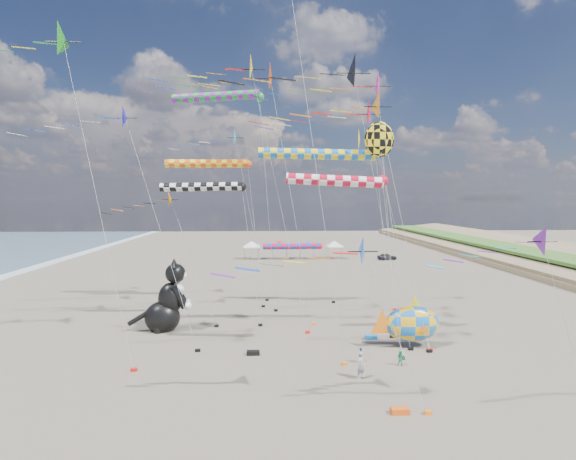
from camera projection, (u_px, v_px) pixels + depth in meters
The scene contains 30 objects.
ground at pixel (342, 428), 21.41m from camera, with size 260.00×260.00×0.00m, color brown.
delta_kite_0 at pixel (116, 122), 30.63m from camera, with size 11.39×1.77×17.49m.
delta_kite_1 at pixel (348, 260), 21.95m from camera, with size 9.86×1.70×9.19m.
delta_kite_2 at pixel (254, 75), 34.74m from camera, with size 11.96×2.33×21.96m.
delta_kite_4 at pixel (234, 142), 46.62m from camera, with size 8.88×1.88×18.14m.
delta_kite_5 at pixel (44, 41), 26.73m from camera, with size 12.09×2.40×21.81m.
delta_kite_6 at pixel (347, 76), 34.72m from camera, with size 15.64×2.93×22.14m.
delta_kite_7 at pixel (152, 204), 37.21m from camera, with size 9.67×1.53×11.67m.
delta_kite_8 at pixel (518, 248), 21.97m from camera, with size 8.62×1.66×9.74m.
delta_kite_9 at pixel (365, 116), 37.85m from camera, with size 13.20×2.53×19.44m.
delta_kite_10 at pixel (366, 112), 30.48m from camera, with size 11.73×2.09×18.21m.
delta_kite_11 at pixel (360, 89), 42.19m from camera, with size 14.06×2.73×22.83m.
delta_kite_12 at pixel (254, 77), 37.06m from camera, with size 15.15×2.75×22.59m.
windsock_0 at pixel (323, 155), 33.94m from camera, with size 10.63×0.86×14.71m.
windsock_1 at pixel (341, 182), 29.48m from camera, with size 8.05×0.77×12.49m.
windsock_2 at pixel (221, 97), 41.85m from camera, with size 9.77×0.90×20.88m.
windsock_3 at pixel (295, 247), 46.41m from camera, with size 7.55×0.67×6.34m.
windsock_4 at pixel (211, 164), 43.96m from camera, with size 9.71×0.85×14.78m.
windsock_5 at pixel (206, 188), 37.43m from camera, with size 8.45×0.75×12.28m.
angelfish_kite at pixel (377, 141), 33.17m from camera, with size 3.74×3.02×16.61m.
cat_inflatable at pixel (166, 295), 37.03m from camera, with size 4.42×2.21×5.96m, color black, non-canonical shape.
fish_inflatable at pixel (412, 324), 32.94m from camera, with size 5.41×2.16×3.80m.
person_adult at pixel (361, 365), 27.16m from camera, with size 0.62×0.40×1.69m, color #9897A0.
child_green at pixel (401, 359), 29.25m from camera, with size 0.48×0.38×0.99m, color #239052.
child_blue at pixel (361, 355), 29.84m from camera, with size 0.60×0.25×1.03m, color #25569C.
kite_bag_0 at pixel (400, 411), 22.77m from camera, with size 0.90×0.44×0.30m, color #E14F13.
kite_bag_1 at pixel (371, 337), 34.91m from camera, with size 0.90×0.44×0.30m, color blue.
kite_bag_2 at pixel (253, 353), 31.35m from camera, with size 0.90×0.44×0.30m, color black.
tent_row at pixel (293, 242), 81.04m from camera, with size 19.20×4.20×3.80m.
parked_car at pixel (387, 257), 80.09m from camera, with size 1.38×3.43×1.17m, color #26262D.
Camera 1 is at (-3.62, -20.54, 10.91)m, focal length 28.00 mm.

